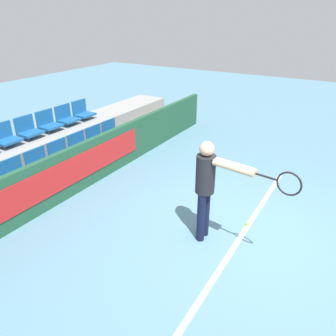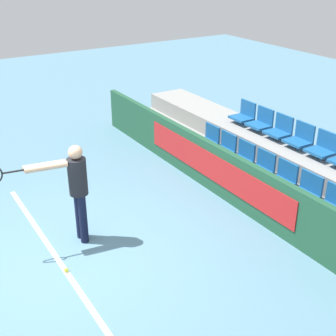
{
  "view_description": "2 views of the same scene",
  "coord_description": "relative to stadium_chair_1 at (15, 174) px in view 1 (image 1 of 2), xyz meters",
  "views": [
    {
      "loc": [
        -4.32,
        -1.24,
        3.3
      ],
      "look_at": [
        0.28,
        1.52,
        0.74
      ],
      "focal_mm": 35.0,
      "sensor_mm": 36.0,
      "label": 1
    },
    {
      "loc": [
        5.84,
        -1.69,
        4.29
      ],
      "look_at": [
        -0.07,
        1.98,
        1.02
      ],
      "focal_mm": 50.0,
      "sensor_mm": 36.0,
      "label": 2
    }
  ],
  "objects": [
    {
      "name": "tennis_player",
      "position": [
        0.78,
        -3.57,
        0.43
      ],
      "size": [
        0.37,
        1.51,
        1.65
      ],
      "rotation": [
        0.0,
        0.0,
        -0.15
      ],
      "color": "black",
      "rests_on": "ground"
    },
    {
      "name": "court_baseline",
      "position": [
        1.12,
        -4.04,
        -0.57
      ],
      "size": [
        5.14,
        0.08,
        0.01
      ],
      "color": "white",
      "rests_on": "ground"
    },
    {
      "name": "stadium_chair_12",
      "position": [
        2.24,
        0.96,
        0.38
      ],
      "size": [
        0.47,
        0.4,
        0.49
      ],
      "color": "#333333",
      "rests_on": "bleacher_tier_middle"
    },
    {
      "name": "bleacher_tier_middle",
      "position": [
        1.12,
        0.84,
        -0.2
      ],
      "size": [
        9.55,
        0.96,
        0.75
      ],
      "color": "gray",
      "rests_on": "ground"
    },
    {
      "name": "stadium_chair_9",
      "position": [
        0.56,
        0.96,
        0.38
      ],
      "size": [
        0.47,
        0.4,
        0.49
      ],
      "color": "#333333",
      "rests_on": "bleacher_tier_middle"
    },
    {
      "name": "stadium_chair_13",
      "position": [
        2.8,
        0.96,
        0.38
      ],
      "size": [
        0.47,
        0.4,
        0.49
      ],
      "color": "#333333",
      "rests_on": "bleacher_tier_middle"
    },
    {
      "name": "stadium_chair_3",
      "position": [
        1.12,
        0.0,
        0.0
      ],
      "size": [
        0.47,
        0.4,
        0.49
      ],
      "color": "#333333",
      "rests_on": "bleacher_tier_front"
    },
    {
      "name": "ground_plane",
      "position": [
        1.12,
        -4.01,
        -0.57
      ],
      "size": [
        30.0,
        30.0,
        0.0
      ],
      "primitive_type": "plane",
      "color": "slate"
    },
    {
      "name": "stadium_chair_4",
      "position": [
        1.68,
        0.0,
        0.0
      ],
      "size": [
        0.47,
        0.4,
        0.49
      ],
      "color": "#333333",
      "rests_on": "bleacher_tier_front"
    },
    {
      "name": "stadium_chair_1",
      "position": [
        0.0,
        0.0,
        0.0
      ],
      "size": [
        0.47,
        0.4,
        0.49
      ],
      "color": "#333333",
      "rests_on": "bleacher_tier_front"
    },
    {
      "name": "stadium_chair_6",
      "position": [
        2.8,
        0.0,
        0.0
      ],
      "size": [
        0.47,
        0.4,
        0.49
      ],
      "color": "#333333",
      "rests_on": "bleacher_tier_front"
    },
    {
      "name": "stadium_chair_5",
      "position": [
        2.24,
        0.0,
        0.0
      ],
      "size": [
        0.47,
        0.4,
        0.49
      ],
      "color": "#333333",
      "rests_on": "bleacher_tier_front"
    },
    {
      "name": "tennis_ball",
      "position": [
        1.46,
        -4.04,
        -0.54
      ],
      "size": [
        0.07,
        0.07,
        0.07
      ],
      "color": "#CCDB33",
      "rests_on": "ground"
    },
    {
      "name": "barrier_wall",
      "position": [
        1.1,
        -0.68,
        -0.09
      ],
      "size": [
        9.95,
        0.14,
        0.97
      ],
      "color": "#1E4C33",
      "rests_on": "ground"
    },
    {
      "name": "stadium_chair_10",
      "position": [
        1.12,
        0.96,
        0.38
      ],
      "size": [
        0.47,
        0.4,
        0.49
      ],
      "color": "#333333",
      "rests_on": "bleacher_tier_middle"
    },
    {
      "name": "stadium_chair_2",
      "position": [
        0.56,
        0.0,
        0.0
      ],
      "size": [
        0.47,
        0.4,
        0.49
      ],
      "color": "#333333",
      "rests_on": "bleacher_tier_front"
    },
    {
      "name": "stadium_chair_11",
      "position": [
        1.68,
        0.96,
        0.38
      ],
      "size": [
        0.47,
        0.4,
        0.49
      ],
      "color": "#333333",
      "rests_on": "bleacher_tier_middle"
    },
    {
      "name": "bleacher_tier_front",
      "position": [
        1.12,
        -0.12,
        -0.39
      ],
      "size": [
        9.55,
        0.96,
        0.38
      ],
      "color": "gray",
      "rests_on": "ground"
    }
  ]
}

